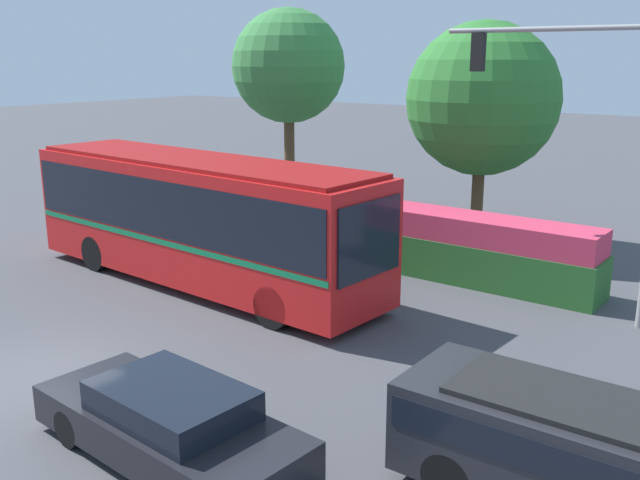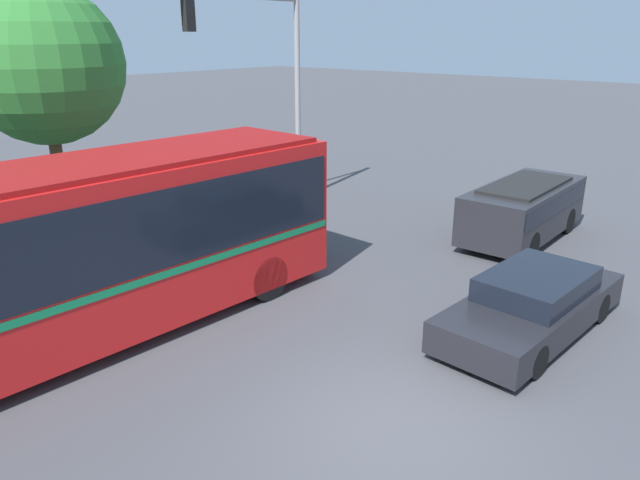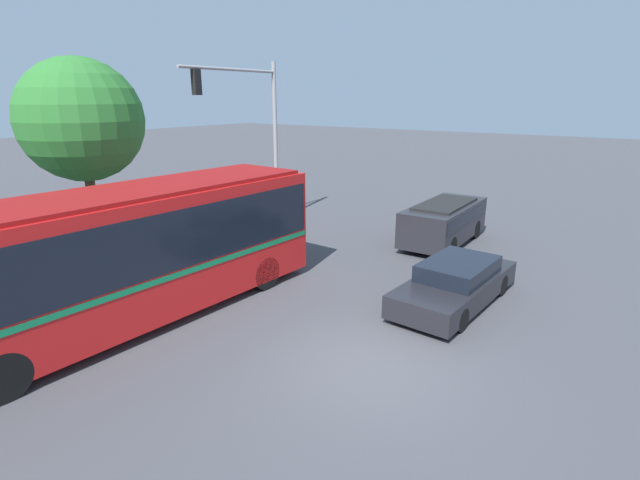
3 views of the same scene
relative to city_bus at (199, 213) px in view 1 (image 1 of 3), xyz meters
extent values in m
plane|color=#444449|center=(1.63, -6.01, -1.91)|extent=(140.00, 140.00, 0.00)
cube|color=red|center=(-0.01, 0.00, -0.15)|extent=(11.14, 3.14, 3.02)
cube|color=black|center=(-0.01, 0.00, 0.33)|extent=(10.92, 3.16, 1.45)
cube|color=#147A47|center=(-0.01, 0.00, -0.52)|extent=(11.03, 3.16, 0.14)
cube|color=black|center=(5.51, -0.28, 0.21)|extent=(0.17, 2.20, 1.69)
cube|color=maroon|center=(-0.01, 0.00, 1.40)|extent=(10.69, 2.91, 0.10)
cylinder|color=black|center=(3.79, 0.96, -1.41)|extent=(1.01, 0.35, 1.00)
cylinder|color=black|center=(3.68, -1.33, -1.41)|extent=(1.01, 0.35, 1.00)
cylinder|color=black|center=(-3.15, 1.30, -1.41)|extent=(1.01, 0.35, 1.00)
cylinder|color=black|center=(-3.26, -0.98, -1.41)|extent=(1.01, 0.35, 1.00)
cube|color=black|center=(5.89, -6.34, -1.44)|extent=(4.80, 2.09, 0.61)
cube|color=black|center=(6.01, -6.35, -0.92)|extent=(2.45, 1.72, 0.45)
cylinder|color=black|center=(4.39, -7.03, -1.61)|extent=(0.62, 0.26, 0.61)
cylinder|color=black|center=(4.49, -5.46, -1.61)|extent=(0.62, 0.26, 0.61)
cylinder|color=black|center=(7.35, -5.65, -1.61)|extent=(0.62, 0.26, 0.61)
cube|color=#232328|center=(11.16, -3.94, -1.03)|extent=(4.68, 1.91, 1.31)
cube|color=black|center=(11.16, -3.94, -0.74)|extent=(4.50, 1.93, 0.45)
cube|color=black|center=(11.16, -3.94, -0.34)|extent=(3.28, 1.52, 0.08)
cylinder|color=black|center=(9.77, -4.76, -1.54)|extent=(0.75, 0.27, 0.75)
cylinder|color=black|center=(9.75, -3.16, -1.54)|extent=(0.75, 0.27, 0.75)
cylinder|color=gray|center=(7.70, 3.68, 4.59)|extent=(5.04, 0.12, 0.12)
cube|color=black|center=(5.95, 3.68, 4.09)|extent=(0.30, 0.22, 0.90)
cylinder|color=red|center=(5.95, 3.80, 4.39)|extent=(0.18, 0.02, 0.18)
cylinder|color=yellow|center=(5.95, 3.80, 4.09)|extent=(0.18, 0.02, 0.18)
cylinder|color=green|center=(5.95, 3.80, 3.79)|extent=(0.18, 0.02, 0.18)
cube|color=#286028|center=(5.48, 4.53, -1.36)|extent=(7.32, 1.43, 1.11)
cube|color=#CC3351|center=(5.48, 4.53, -0.45)|extent=(7.17, 1.36, 0.69)
cylinder|color=brown|center=(-3.43, 7.91, 0.12)|extent=(0.39, 0.39, 4.07)
sphere|color=#387F3D|center=(-3.43, 7.91, 3.64)|extent=(4.12, 4.12, 4.12)
cylinder|color=brown|center=(4.05, 8.29, -0.45)|extent=(0.38, 0.38, 2.92)
sphere|color=#2D752D|center=(4.05, 8.29, 2.71)|extent=(4.75, 4.75, 4.75)
camera|label=1|loc=(13.53, -12.66, 4.03)|focal=39.96mm
camera|label=2|loc=(-4.69, -9.97, 3.65)|focal=33.46mm
camera|label=3|loc=(-6.19, -10.32, 3.60)|focal=26.77mm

